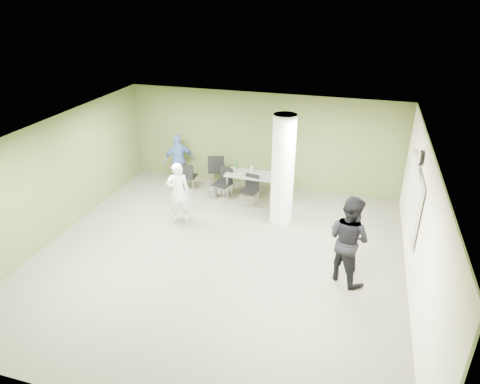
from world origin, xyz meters
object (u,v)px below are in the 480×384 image
(folding_table, at_px, (254,176))
(man_blue, at_px, (179,160))
(woman_white, at_px, (178,192))
(chair_back_left, at_px, (188,175))
(man_black, at_px, (349,240))

(folding_table, height_order, man_blue, man_blue)
(folding_table, xyz_separation_m, man_blue, (-2.40, 0.34, 0.08))
(woman_white, height_order, man_blue, woman_white)
(man_blue, bearing_deg, chair_back_left, 105.88)
(chair_back_left, relative_size, man_black, 0.45)
(man_black, height_order, man_blue, man_black)
(chair_back_left, distance_m, woman_white, 1.83)
(folding_table, xyz_separation_m, man_black, (2.74, -3.06, 0.24))
(chair_back_left, distance_m, man_blue, 0.62)
(folding_table, relative_size, chair_back_left, 1.89)
(folding_table, distance_m, chair_back_left, 1.99)
(chair_back_left, distance_m, man_black, 5.64)
(chair_back_left, height_order, man_black, man_black)
(woman_white, bearing_deg, chair_back_left, -100.42)
(folding_table, xyz_separation_m, chair_back_left, (-1.98, -0.01, -0.21))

